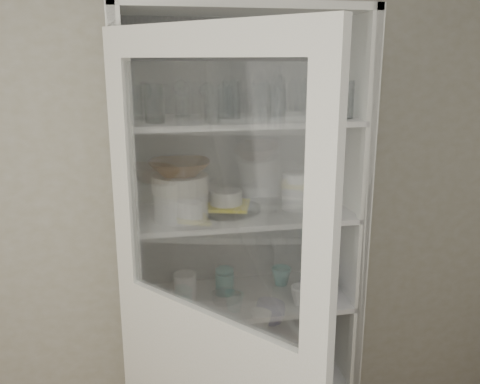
{
  "coord_description": "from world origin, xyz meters",
  "views": [
    {
      "loc": [
        -0.21,
        -0.79,
        1.89
      ],
      "look_at": [
        0.2,
        1.27,
        1.34
      ],
      "focal_mm": 38.0,
      "sensor_mm": 36.0,
      "label": 1
    }
  ],
  "objects_px": {
    "plate_stack_front": "(181,205)",
    "tin_box": "(268,368)",
    "plate_stack_back": "(197,195)",
    "mug_blue": "(314,286)",
    "teal_jar": "(225,280)",
    "goblet_2": "(276,92)",
    "white_ramekin": "(226,197)",
    "pantry_cabinet": "(237,273)",
    "measuring_cups": "(225,297)",
    "grey_bowl_stack": "(297,191)",
    "glass_platter": "(226,209)",
    "cream_bowl": "(180,183)",
    "goblet_0": "(182,96)",
    "cream_dish": "(243,369)",
    "yellow_trivet": "(226,205)",
    "mug_white": "(301,295)",
    "cupboard_door": "(210,373)",
    "goblet_1": "(207,98)",
    "terracotta_bowl": "(180,168)",
    "goblet_3": "(309,94)",
    "mug_teal": "(281,276)"
  },
  "relations": [
    {
      "from": "mug_white",
      "to": "measuring_cups",
      "type": "relative_size",
      "value": 0.84
    },
    {
      "from": "cream_bowl",
      "to": "measuring_cups",
      "type": "height_order",
      "value": "cream_bowl"
    },
    {
      "from": "goblet_2",
      "to": "cream_bowl",
      "type": "relative_size",
      "value": 0.83
    },
    {
      "from": "yellow_trivet",
      "to": "measuring_cups",
      "type": "xyz_separation_m",
      "value": [
        -0.02,
        -0.05,
        -0.4
      ]
    },
    {
      "from": "plate_stack_front",
      "to": "tin_box",
      "type": "xyz_separation_m",
      "value": [
        0.39,
        0.02,
        -0.82
      ]
    },
    {
      "from": "cupboard_door",
      "to": "teal_jar",
      "type": "relative_size",
      "value": 19.28
    },
    {
      "from": "grey_bowl_stack",
      "to": "measuring_cups",
      "type": "bearing_deg",
      "value": -175.38
    },
    {
      "from": "goblet_0",
      "to": "goblet_2",
      "type": "relative_size",
      "value": 0.89
    },
    {
      "from": "plate_stack_back",
      "to": "tin_box",
      "type": "distance_m",
      "value": 0.88
    },
    {
      "from": "goblet_0",
      "to": "plate_stack_back",
      "type": "distance_m",
      "value": 0.45
    },
    {
      "from": "cupboard_door",
      "to": "goblet_3",
      "type": "distance_m",
      "value": 1.23
    },
    {
      "from": "plate_stack_back",
      "to": "mug_white",
      "type": "relative_size",
      "value": 2.19
    },
    {
      "from": "cupboard_door",
      "to": "goblet_1",
      "type": "xyz_separation_m",
      "value": [
        0.09,
        0.66,
        0.87
      ]
    },
    {
      "from": "pantry_cabinet",
      "to": "measuring_cups",
      "type": "height_order",
      "value": "pantry_cabinet"
    },
    {
      "from": "yellow_trivet",
      "to": "cream_dish",
      "type": "xyz_separation_m",
      "value": [
        0.07,
        -0.04,
        -0.78
      ]
    },
    {
      "from": "plate_stack_back",
      "to": "teal_jar",
      "type": "distance_m",
      "value": 0.41
    },
    {
      "from": "goblet_3",
      "to": "plate_stack_back",
      "type": "distance_m",
      "value": 0.67
    },
    {
      "from": "yellow_trivet",
      "to": "mug_teal",
      "type": "distance_m",
      "value": 0.47
    },
    {
      "from": "plate_stack_back",
      "to": "yellow_trivet",
      "type": "height_order",
      "value": "plate_stack_back"
    },
    {
      "from": "cupboard_door",
      "to": "goblet_3",
      "type": "xyz_separation_m",
      "value": [
        0.54,
        0.67,
        0.88
      ]
    },
    {
      "from": "goblet_1",
      "to": "cream_dish",
      "type": "bearing_deg",
      "value": -41.43
    },
    {
      "from": "plate_stack_back",
      "to": "mug_white",
      "type": "bearing_deg",
      "value": -34.42
    },
    {
      "from": "plate_stack_back",
      "to": "mug_blue",
      "type": "height_order",
      "value": "plate_stack_back"
    },
    {
      "from": "goblet_2",
      "to": "mug_white",
      "type": "relative_size",
      "value": 2.09
    },
    {
      "from": "goblet_3",
      "to": "teal_jar",
      "type": "xyz_separation_m",
      "value": [
        -0.39,
        -0.03,
        -0.83
      ]
    },
    {
      "from": "mug_blue",
      "to": "tin_box",
      "type": "bearing_deg",
      "value": 169.36
    },
    {
      "from": "grey_bowl_stack",
      "to": "mug_blue",
      "type": "distance_m",
      "value": 0.44
    },
    {
      "from": "goblet_1",
      "to": "white_ramekin",
      "type": "distance_m",
      "value": 0.43
    },
    {
      "from": "goblet_2",
      "to": "plate_stack_back",
      "type": "distance_m",
      "value": 0.58
    },
    {
      "from": "goblet_0",
      "to": "tin_box",
      "type": "xyz_separation_m",
      "value": [
        0.36,
        -0.13,
        -1.25
      ]
    },
    {
      "from": "cream_bowl",
      "to": "measuring_cups",
      "type": "bearing_deg",
      "value": 4.51
    },
    {
      "from": "goblet_2",
      "to": "plate_stack_back",
      "type": "relative_size",
      "value": 0.96
    },
    {
      "from": "plate_stack_front",
      "to": "glass_platter",
      "type": "height_order",
      "value": "plate_stack_front"
    },
    {
      "from": "pantry_cabinet",
      "to": "grey_bowl_stack",
      "type": "distance_m",
      "value": 0.48
    },
    {
      "from": "plate_stack_front",
      "to": "white_ramekin",
      "type": "bearing_deg",
      "value": 19.07
    },
    {
      "from": "goblet_3",
      "to": "grey_bowl_stack",
      "type": "height_order",
      "value": "goblet_3"
    },
    {
      "from": "terracotta_bowl",
      "to": "white_ramekin",
      "type": "xyz_separation_m",
      "value": [
        0.2,
        0.07,
        -0.15
      ]
    },
    {
      "from": "pantry_cabinet",
      "to": "cream_dish",
      "type": "relative_size",
      "value": 8.36
    },
    {
      "from": "white_ramekin",
      "to": "grey_bowl_stack",
      "type": "height_order",
      "value": "grey_bowl_stack"
    },
    {
      "from": "goblet_2",
      "to": "grey_bowl_stack",
      "type": "bearing_deg",
      "value": -65.24
    },
    {
      "from": "pantry_cabinet",
      "to": "glass_platter",
      "type": "relative_size",
      "value": 6.99
    },
    {
      "from": "terracotta_bowl",
      "to": "cream_dish",
      "type": "bearing_deg",
      "value": 6.29
    },
    {
      "from": "terracotta_bowl",
      "to": "cream_bowl",
      "type": "bearing_deg",
      "value": 0.0
    },
    {
      "from": "white_ramekin",
      "to": "mug_white",
      "type": "xyz_separation_m",
      "value": [
        0.3,
        -0.15,
        -0.42
      ]
    },
    {
      "from": "plate_stack_front",
      "to": "measuring_cups",
      "type": "relative_size",
      "value": 2.05
    },
    {
      "from": "yellow_trivet",
      "to": "mug_blue",
      "type": "height_order",
      "value": "yellow_trivet"
    },
    {
      "from": "goblet_1",
      "to": "mug_blue",
      "type": "height_order",
      "value": "goblet_1"
    },
    {
      "from": "goblet_2",
      "to": "goblet_1",
      "type": "bearing_deg",
      "value": -174.47
    },
    {
      "from": "mug_teal",
      "to": "measuring_cups",
      "type": "height_order",
      "value": "mug_teal"
    },
    {
      "from": "plate_stack_front",
      "to": "glass_platter",
      "type": "bearing_deg",
      "value": 19.07
    }
  ]
}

